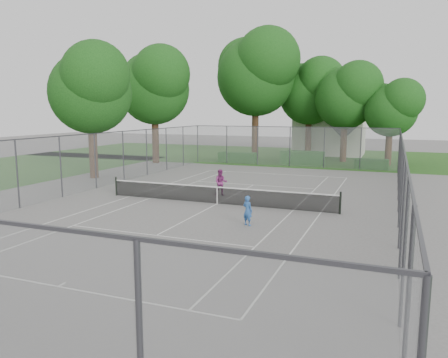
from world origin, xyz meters
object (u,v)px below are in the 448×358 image
(house, at_px, (330,121))
(girl_player, at_px, (248,211))
(woman_player, at_px, (221,182))
(tennis_net, at_px, (217,194))

(house, xyz_separation_m, girl_player, (1.17, -32.88, -3.07))
(woman_player, bearing_deg, house, 66.30)
(house, bearing_deg, tennis_net, -93.36)
(tennis_net, bearing_deg, girl_player, -51.02)
(house, height_order, girl_player, house)
(tennis_net, xyz_separation_m, girl_player, (2.89, -3.58, 0.14))
(tennis_net, height_order, woman_player, woman_player)
(house, distance_m, woman_player, 27.31)
(tennis_net, relative_size, house, 1.39)
(house, xyz_separation_m, woman_player, (-2.41, -27.04, -2.95))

